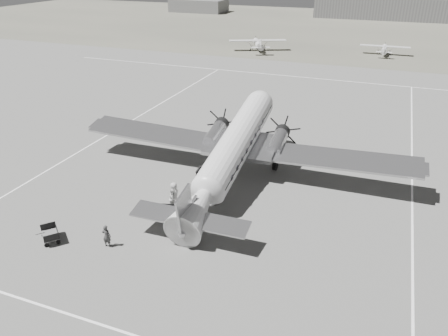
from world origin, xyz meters
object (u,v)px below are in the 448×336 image
baggage_cart_near (165,212)px  passenger (174,194)px  light_plane_left (258,45)px  baggage_cart_far (50,235)px  ramp_agent (173,199)px  dc3_airliner (233,151)px  hangar_main (388,7)px  shed_secondary (199,6)px  light_plane_right (384,50)px  ground_crew (107,236)px

baggage_cart_near → passenger: size_ratio=0.85×
light_plane_left → baggage_cart_near: bearing=-103.4°
baggage_cart_far → ramp_agent: 8.75m
dc3_airliner → passenger: bearing=-119.5°
light_plane_left → dc3_airliner: bearing=-99.4°
baggage_cart_near → dc3_airliner: bearing=53.2°
hangar_main → shed_secondary: hangar_main is taller
light_plane_right → baggage_cart_near: light_plane_right is taller
shed_secondary → light_plane_right: shed_secondary is taller
hangar_main → light_plane_right: 57.85m
baggage_cart_far → light_plane_right: bearing=117.5°
ground_crew → passenger: passenger is taller
light_plane_right → passenger: bearing=-101.8°
ground_crew → baggage_cart_near: bearing=-118.7°
ramp_agent → light_plane_right: bearing=-11.3°
hangar_main → ground_crew: bearing=-95.1°
light_plane_right → ramp_agent: light_plane_right is taller
light_plane_right → passenger: passenger is taller
hangar_main → baggage_cart_near: bearing=-94.5°
light_plane_left → baggage_cart_far: size_ratio=6.92×
ramp_agent → dc3_airliner: bearing=-26.4°
hangar_main → ground_crew: size_ratio=26.24×
shed_secondary → light_plane_right: bearing=-40.4°
light_plane_left → passenger: (11.72, -59.39, -0.22)m
passenger → baggage_cart_near: bearing=166.8°
hangar_main → ramp_agent: (-9.67, -122.38, -2.47)m
shed_secondary → light_plane_left: 69.24m
dc3_airliner → ramp_agent: bearing=-116.6°
light_plane_left → ground_crew: light_plane_left is taller
dc3_airliner → light_plane_right: 59.77m
dc3_airliner → baggage_cart_far: size_ratio=17.95×
hangar_main → dc3_airliner: size_ratio=1.42×
baggage_cart_far → ground_crew: (3.88, 0.81, 0.33)m
ramp_agent → passenger: (-0.13, 0.42, 0.13)m
light_plane_left → light_plane_right: bearing=-12.8°
shed_secondary → baggage_cart_far: 131.78m
light_plane_left → ground_crew: bearing=-105.7°
dc3_airliner → ground_crew: (-4.49, -11.36, -2.02)m
shed_secondary → baggage_cart_far: size_ratio=10.92×
shed_secondary → light_plane_right: 81.45m
hangar_main → baggage_cart_near: 124.20m
dc3_airliner → shed_secondary: bearing=114.2°
ramp_agent → baggage_cart_near: bearing=-179.9°
baggage_cart_near → passenger: passenger is taller
ramp_agent → hangar_main: bearing=-5.5°
baggage_cart_far → passenger: bearing=92.8°
light_plane_right → ground_crew: size_ratio=5.77×
hangar_main → ground_crew: hangar_main is taller
baggage_cart_far → ramp_agent: (5.73, 6.60, 0.36)m
baggage_cart_far → ramp_agent: size_ratio=1.00×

